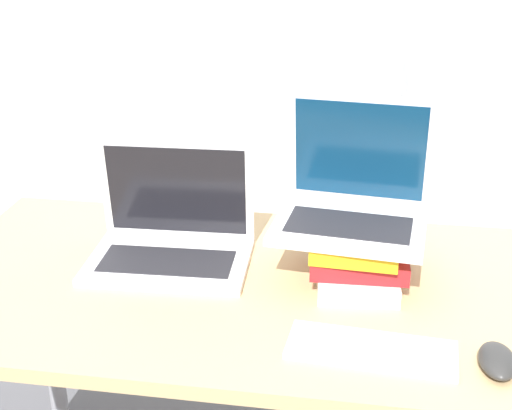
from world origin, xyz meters
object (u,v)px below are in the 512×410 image
wireless_keyboard (371,350)px  mouse (498,361)px  laptop_left (171,237)px  laptop_on_books (353,200)px  mini_fridge (473,196)px  book_stack (357,253)px

wireless_keyboard → mouse: mouse is taller
wireless_keyboard → laptop_left: bearing=146.1°
laptop_on_books → mini_fridge: (0.42, 1.06, -0.41)m
mini_fridge → laptop_left: bearing=-127.2°
mouse → laptop_left: bearing=154.7°
laptop_left → mini_fridge: (0.82, 1.08, -0.29)m
book_stack → wireless_keyboard: book_stack is taller
laptop_left → mini_fridge: size_ratio=0.38×
wireless_keyboard → mini_fridge: (0.37, 1.38, -0.25)m
book_stack → mini_fridge: mini_fridge is taller
mouse → mini_fridge: 1.42m
laptop_left → wireless_keyboard: laptop_left is taller
laptop_left → book_stack: 0.42m
mouse → mini_fridge: size_ratio=0.11×
book_stack → laptop_on_books: bearing=117.4°
laptop_on_books → mouse: bearing=-50.7°
book_stack → laptop_on_books: size_ratio=0.85×
book_stack → mouse: (0.25, -0.29, -0.04)m
book_stack → wireless_keyboard: (0.03, -0.28, -0.05)m
laptop_left → wireless_keyboard: size_ratio=1.17×
mouse → mini_fridge: (0.15, 1.39, -0.26)m
book_stack → wireless_keyboard: 0.29m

